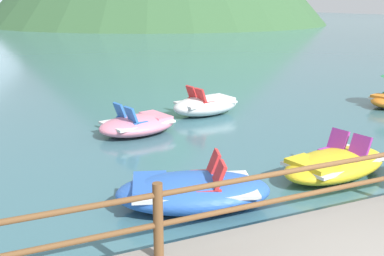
% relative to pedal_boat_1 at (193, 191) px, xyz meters
% --- Properties ---
extents(ground_plane, '(200.00, 200.00, 0.00)m').
position_rel_pedal_boat_1_xyz_m(ground_plane, '(1.12, 36.61, -0.30)').
color(ground_plane, '#3D6B75').
extents(dock_railing, '(23.92, 0.12, 0.95)m').
position_rel_pedal_boat_1_xyz_m(dock_railing, '(1.12, -1.84, 0.68)').
color(dock_railing, brown).
rests_on(dock_railing, promenade_dock).
extents(pedal_boat_1, '(2.90, 2.11, 0.89)m').
position_rel_pedal_boat_1_xyz_m(pedal_boat_1, '(0.00, 0.00, 0.00)').
color(pedal_boat_1, blue).
rests_on(pedal_boat_1, ground).
extents(pedal_boat_2, '(2.80, 1.77, 0.84)m').
position_rel_pedal_boat_1_xyz_m(pedal_boat_2, '(3.15, 0.15, -0.03)').
color(pedal_boat_2, yellow).
rests_on(pedal_boat_2, ground).
extents(pedal_boat_3, '(2.35, 1.56, 0.90)m').
position_rel_pedal_boat_1_xyz_m(pedal_boat_3, '(3.01, 5.78, 0.01)').
color(pedal_boat_3, white).
rests_on(pedal_boat_3, ground).
extents(pedal_boat_4, '(2.40, 1.88, 0.83)m').
position_rel_pedal_boat_1_xyz_m(pedal_boat_4, '(0.48, 4.62, -0.04)').
color(pedal_boat_4, pink).
rests_on(pedal_boat_4, ground).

